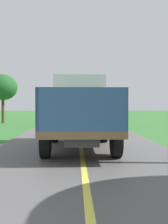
% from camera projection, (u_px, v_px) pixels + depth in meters
% --- Properties ---
extents(banana_truck_near, '(2.38, 5.82, 2.80)m').
position_uv_depth(banana_truck_near, '(79.00, 110.00, 10.00)').
color(banana_truck_near, '#2D2D30').
rests_on(banana_truck_near, road_surface).
extents(banana_truck_far, '(2.38, 5.81, 2.80)m').
position_uv_depth(banana_truck_far, '(82.00, 108.00, 22.23)').
color(banana_truck_far, '#2D2D30').
rests_on(banana_truck_far, road_surface).
extents(roadside_tree_mid_right, '(2.76, 2.76, 4.70)m').
position_uv_depth(roadside_tree_mid_right, '(3.00, 87.00, 24.82)').
color(roadside_tree_mid_right, '#4C3823').
rests_on(roadside_tree_mid_right, ground).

